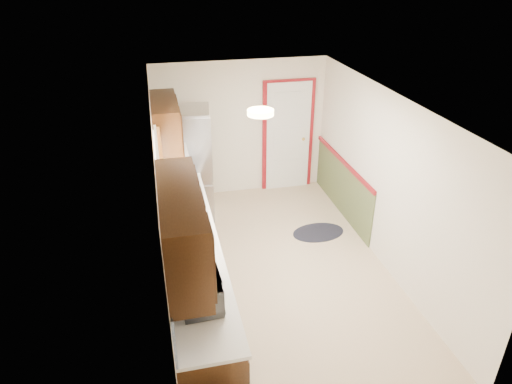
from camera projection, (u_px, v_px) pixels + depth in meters
room_shell at (279, 193)px, 5.85m from camera, size 3.20×5.20×2.52m
kitchen_run at (187, 243)px, 5.53m from camera, size 0.63×4.00×2.20m
back_wall_trim at (299, 147)px, 8.10m from camera, size 1.12×2.30×2.08m
ceiling_fixture at (261, 112)px, 5.08m from camera, size 0.30×0.30×0.06m
microwave at (200, 287)px, 4.31m from camera, size 0.34×0.58×0.38m
refrigerator at (188, 164)px, 7.34m from camera, size 0.85×0.81×1.84m
rug at (318, 232)px, 7.24m from camera, size 0.88×0.60×0.01m
cooktop at (182, 189)px, 6.52m from camera, size 0.53×0.64×0.02m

